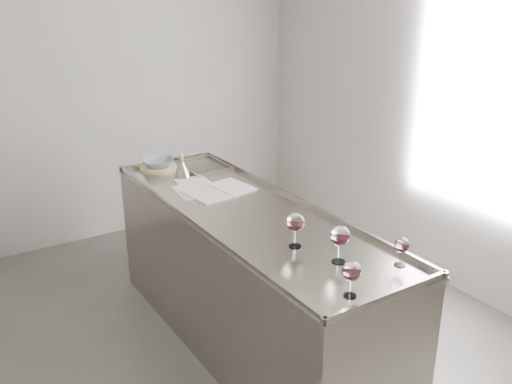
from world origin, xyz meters
TOP-DOWN VIEW (x-y plane):
  - room_shell at (0.00, 0.00)m, footprint 4.54×5.04m
  - counter at (0.50, 0.30)m, footprint 0.77×2.42m
  - wine_glass_left at (0.37, -0.78)m, footprint 0.09×0.09m
  - wine_glass_middle at (0.46, -0.24)m, footprint 0.10×0.10m
  - wine_glass_right at (0.54, -0.50)m, footprint 0.10×0.10m
  - wine_glass_small at (0.78, -0.69)m, footprint 0.07×0.07m
  - notebook at (0.53, 0.72)m, footprint 0.46×0.35m
  - loose_paper_top at (0.38, 0.81)m, footprint 0.25×0.33m
  - loose_paper_under at (0.46, 0.92)m, footprint 0.25×0.34m
  - trivet at (0.38, 1.38)m, footprint 0.35×0.35m
  - ceramic_bowl at (0.38, 1.38)m, footprint 0.27×0.27m
  - wine_funnel at (0.45, 1.12)m, footprint 0.13×0.13m

SIDE VIEW (x-z plane):
  - counter at x=0.50m, z-range -0.01..0.96m
  - loose_paper_top at x=0.38m, z-range 0.94..0.94m
  - loose_paper_under at x=0.46m, z-range 0.94..0.95m
  - notebook at x=0.53m, z-range 0.94..0.96m
  - trivet at x=0.38m, z-range 0.94..0.96m
  - ceramic_bowl at x=0.38m, z-range 0.96..1.02m
  - wine_funnel at x=0.45m, z-range 0.90..1.10m
  - wine_glass_small at x=0.78m, z-range 0.97..1.12m
  - wine_glass_left at x=0.37m, z-range 0.98..1.15m
  - wine_glass_middle at x=0.46m, z-range 0.98..1.17m
  - wine_glass_right at x=0.54m, z-range 0.98..1.18m
  - room_shell at x=0.00m, z-range -0.02..2.82m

